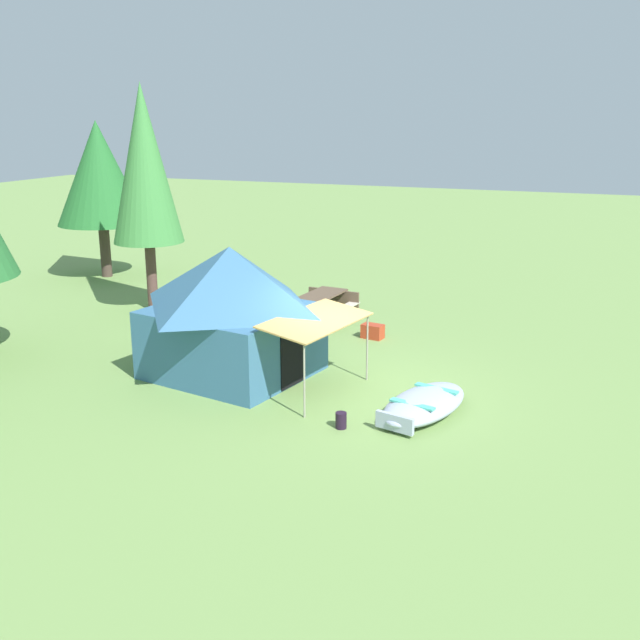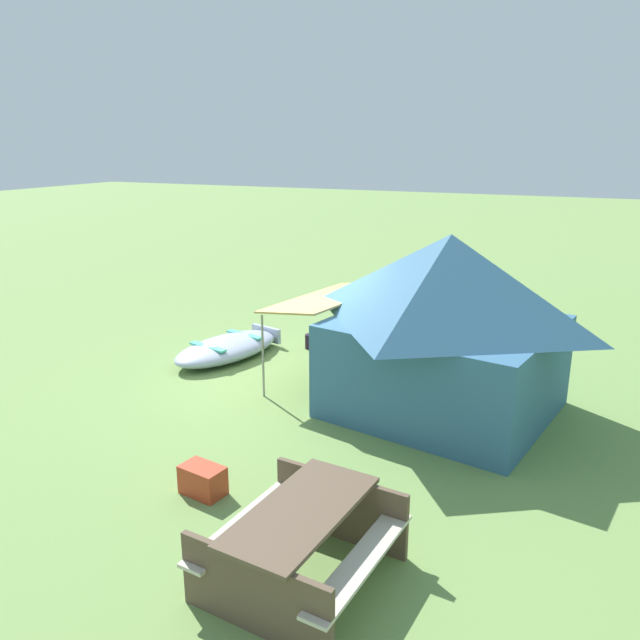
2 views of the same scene
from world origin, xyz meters
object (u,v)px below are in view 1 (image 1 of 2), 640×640
(fuel_can, at_px, (341,420))
(beached_rowboat, at_px, (424,404))
(cooler_box, at_px, (373,331))
(pine_tree_far_center, at_px, (99,173))
(picnic_table, at_px, (321,305))
(canvas_cabin_tent, at_px, (232,309))
(pine_tree_back_right, at_px, (145,165))

(fuel_can, bearing_deg, beached_rowboat, -46.31)
(beached_rowboat, xyz_separation_m, cooler_box, (4.08, 2.26, -0.03))
(pine_tree_far_center, bearing_deg, beached_rowboat, -120.83)
(picnic_table, xyz_separation_m, pine_tree_far_center, (2.56, 8.60, 2.88))
(picnic_table, height_order, pine_tree_far_center, pine_tree_far_center)
(canvas_cabin_tent, height_order, fuel_can, canvas_cabin_tent)
(cooler_box, xyz_separation_m, pine_tree_far_center, (3.40, 10.27, 3.17))
(picnic_table, xyz_separation_m, fuel_can, (-6.04, -2.76, -0.32))
(canvas_cabin_tent, relative_size, pine_tree_back_right, 0.78)
(picnic_table, relative_size, cooler_box, 3.59)
(canvas_cabin_tent, distance_m, cooler_box, 4.10)
(beached_rowboat, height_order, pine_tree_far_center, pine_tree_far_center)
(beached_rowboat, distance_m, pine_tree_far_center, 14.93)
(picnic_table, distance_m, cooler_box, 1.89)
(pine_tree_far_center, bearing_deg, fuel_can, -127.11)
(picnic_table, distance_m, fuel_can, 6.65)
(cooler_box, bearing_deg, canvas_cabin_tent, 150.60)
(beached_rowboat, height_order, fuel_can, beached_rowboat)
(beached_rowboat, bearing_deg, picnic_table, 38.61)
(picnic_table, xyz_separation_m, pine_tree_back_right, (-0.49, 4.75, 3.43))
(canvas_cabin_tent, height_order, cooler_box, canvas_cabin_tent)
(fuel_can, height_order, pine_tree_back_right, pine_tree_back_right)
(canvas_cabin_tent, xyz_separation_m, pine_tree_far_center, (6.82, 8.35, 1.97))
(pine_tree_back_right, distance_m, pine_tree_far_center, 4.94)
(fuel_can, distance_m, pine_tree_back_right, 10.07)
(pine_tree_back_right, bearing_deg, picnic_table, -84.13)
(beached_rowboat, height_order, cooler_box, beached_rowboat)
(picnic_table, distance_m, pine_tree_far_center, 9.43)
(picnic_table, xyz_separation_m, cooler_box, (-0.85, -1.67, -0.29))
(cooler_box, bearing_deg, pine_tree_back_right, 86.81)
(canvas_cabin_tent, bearing_deg, beached_rowboat, -98.96)
(pine_tree_back_right, bearing_deg, fuel_can, -126.47)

